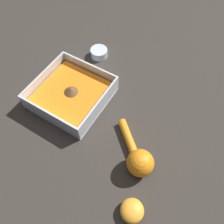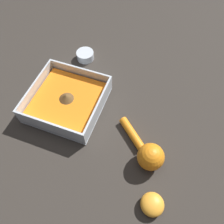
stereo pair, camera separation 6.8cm
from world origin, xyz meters
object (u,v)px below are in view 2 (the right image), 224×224
Objects in this scene: spice_bowl at (85,56)px; lemon_half at (152,204)px; lemon_squeezer at (148,153)px; square_dish at (67,101)px.

lemon_half is at bearing -138.84° from spice_bowl.
lemon_squeezer is 2.61× the size of lemon_half.
spice_bowl is 0.57m from lemon_half.
square_dish is 0.31m from lemon_squeezer.
square_dish is 3.72× the size of lemon_half.
lemon_half is (-0.21, -0.34, -0.00)m from square_dish.
square_dish reaches higher than spice_bowl.
lemon_squeezer reaches higher than lemon_half.
lemon_squeezer is (-0.31, -0.33, 0.02)m from spice_bowl.
lemon_squeezer is at bearing 21.21° from lemon_half.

